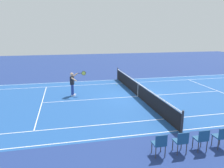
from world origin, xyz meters
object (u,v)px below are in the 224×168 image
Objects in this scene: spectator_chair_1 at (221,136)px; spectator_chair_4 at (160,143)px; spectator_chair_2 at (202,138)px; tennis_player_near at (73,83)px; tennis_ball at (117,85)px; tennis_net at (138,90)px; spectator_chair_3 at (181,141)px.

spectator_chair_1 is 1.00× the size of spectator_chair_4.
spectator_chair_1 is 0.84m from spectator_chair_2.
tennis_player_near is 4.48m from tennis_ball.
spectator_chair_2 is 1.69m from spectator_chair_4.
spectator_chair_4 is (1.69, 0.00, 0.00)m from spectator_chair_2.
spectator_chair_4 is at bearing 0.00° from spectator_chair_2.
tennis_net is at bearing 164.93° from tennis_player_near.
spectator_chair_2 is 0.84m from spectator_chair_3.
tennis_player_near is 1.93× the size of spectator_chair_1.
tennis_player_near reaches higher than spectator_chair_1.
tennis_ball is 10.81m from spectator_chair_4.
tennis_net is 7.24m from spectator_chair_2.
tennis_player_near is (4.38, -1.18, 0.44)m from tennis_net.
spectator_chair_3 is (0.84, 0.00, 0.00)m from spectator_chair_2.
spectator_chair_3 is (1.69, 0.00, 0.00)m from spectator_chair_1.
spectator_chair_2 is at bearing 180.00° from spectator_chair_4.
tennis_player_near is at bearing -62.67° from spectator_chair_2.
tennis_net is 6.89× the size of tennis_player_near.
spectator_chair_4 is (2.53, 0.00, 0.00)m from spectator_chair_1.
spectator_chair_3 is 1.00× the size of spectator_chair_4.
tennis_net is at bearing -103.35° from spectator_chair_4.
spectator_chair_1 is at bearing 180.00° from spectator_chair_2.
spectator_chair_1 and spectator_chair_2 have the same top height.
spectator_chair_3 is (0.87, 7.24, 0.03)m from tennis_net.
spectator_chair_4 is (1.06, 10.74, 0.49)m from tennis_ball.
spectator_chair_2 and spectator_chair_3 have the same top height.
spectator_chair_4 is at bearing 76.65° from tennis_net.
spectator_chair_3 is at bearing 88.83° from tennis_ball.
spectator_chair_3 reaches higher than tennis_ball.
spectator_chair_4 is (0.84, 0.00, 0.00)m from spectator_chair_3.
spectator_chair_2 is at bearing 117.33° from tennis_player_near.
spectator_chair_2 is (0.84, 0.00, 0.00)m from spectator_chair_1.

